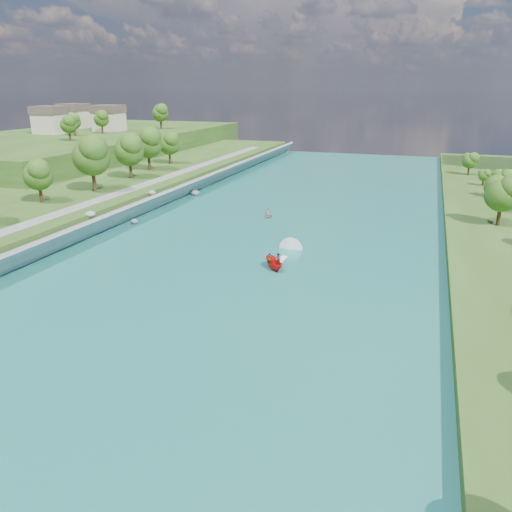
% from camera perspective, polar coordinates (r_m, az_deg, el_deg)
% --- Properties ---
extents(ground, '(260.00, 260.00, 0.00)m').
position_cam_1_polar(ground, '(55.12, -8.41, -6.31)').
color(ground, '#2D5119').
rests_on(ground, ground).
extents(river_water, '(55.00, 240.00, 0.10)m').
position_cam_1_polar(river_water, '(72.11, -1.23, 0.08)').
color(river_water, '#1B6859').
rests_on(river_water, ground).
extents(ridge_west, '(60.00, 120.00, 9.00)m').
position_cam_1_polar(ridge_west, '(175.90, -18.76, 11.76)').
color(ridge_west, '#2D5119').
rests_on(ridge_west, ground).
extents(riprap_bank, '(5.09, 236.00, 4.37)m').
position_cam_1_polar(riprap_bank, '(83.22, -18.39, 2.94)').
color(riprap_bank, slate).
rests_on(riprap_bank, ground).
extents(riverside_path, '(3.00, 200.00, 0.10)m').
position_cam_1_polar(riverside_path, '(87.38, -21.77, 4.47)').
color(riverside_path, gray).
rests_on(riverside_path, berm_west).
extents(ridge_houses, '(29.50, 29.50, 8.40)m').
position_cam_1_polar(ridge_houses, '(182.89, -19.69, 14.68)').
color(ridge_houses, beige).
rests_on(ridge_houses, ridge_west).
extents(trees_ridge, '(19.16, 49.74, 10.00)m').
position_cam_1_polar(trees_ridge, '(171.48, -15.89, 14.86)').
color(trees_ridge, '#254A13').
rests_on(trees_ridge, ridge_west).
extents(motorboat, '(3.69, 18.90, 2.22)m').
position_cam_1_polar(motorboat, '(67.88, 2.40, -0.48)').
color(motorboat, red).
rests_on(motorboat, river_water).
extents(raft, '(2.26, 2.95, 1.60)m').
position_cam_1_polar(raft, '(93.26, 1.38, 4.70)').
color(raft, '#92959A').
rests_on(raft, river_water).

